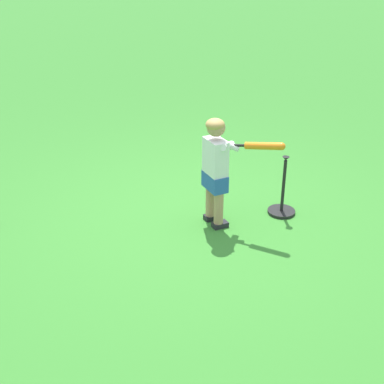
{
  "coord_description": "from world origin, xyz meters",
  "views": [
    {
      "loc": [
        -3.32,
        3.21,
        2.6
      ],
      "look_at": [
        -0.24,
        0.25,
        0.45
      ],
      "focal_mm": 49.17,
      "sensor_mm": 36.0,
      "label": 1
    }
  ],
  "objects": [
    {
      "name": "ground_plane",
      "position": [
        0.0,
        0.0,
        0.0
      ],
      "size": [
        40.0,
        40.0,
        0.0
      ],
      "primitive_type": "plane",
      "color": "#38842D"
    },
    {
      "name": "child_batter",
      "position": [
        -0.26,
        -0.06,
        0.65
      ],
      "size": [
        0.69,
        0.47,
        1.08
      ],
      "color": "#232328",
      "rests_on": "ground"
    },
    {
      "name": "batting_tee",
      "position": [
        -0.57,
        -0.69,
        0.1
      ],
      "size": [
        0.28,
        0.28,
        0.62
      ],
      "color": "black",
      "rests_on": "ground"
    }
  ]
}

